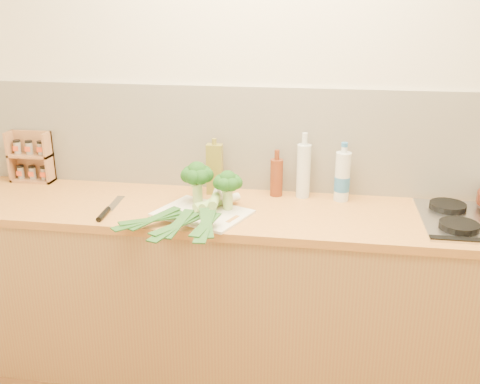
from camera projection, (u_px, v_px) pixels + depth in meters
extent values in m
plane|color=beige|center=(271.00, 115.00, 2.70)|extent=(3.50, 0.00, 3.50)
cube|color=silver|center=(270.00, 140.00, 2.74)|extent=(3.20, 0.02, 0.54)
cube|color=#A38144|center=(261.00, 296.00, 2.71)|extent=(3.20, 0.60, 0.86)
cube|color=#CB833B|center=(262.00, 214.00, 2.56)|extent=(3.20, 0.62, 0.04)
cylinder|color=black|center=(459.00, 226.00, 2.31)|extent=(0.17, 0.17, 0.03)
cylinder|color=black|center=(448.00, 206.00, 2.53)|extent=(0.17, 0.17, 0.03)
cube|color=white|center=(202.00, 213.00, 2.50)|extent=(0.49, 0.43, 0.01)
cylinder|color=#9EC170|center=(198.00, 193.00, 2.59)|extent=(0.05, 0.05, 0.10)
sphere|color=#153E11|center=(197.00, 171.00, 2.56)|extent=(0.10, 0.10, 0.10)
sphere|color=#153E11|center=(206.00, 175.00, 2.56)|extent=(0.07, 0.07, 0.07)
sphere|color=#153E11|center=(204.00, 173.00, 2.59)|extent=(0.07, 0.07, 0.07)
sphere|color=#153E11|center=(197.00, 172.00, 2.60)|extent=(0.07, 0.07, 0.07)
sphere|color=#153E11|center=(190.00, 173.00, 2.59)|extent=(0.07, 0.07, 0.07)
sphere|color=#153E11|center=(188.00, 175.00, 2.55)|extent=(0.07, 0.07, 0.07)
sphere|color=#153E11|center=(193.00, 177.00, 2.52)|extent=(0.07, 0.07, 0.07)
sphere|color=#153E11|center=(201.00, 177.00, 2.53)|extent=(0.07, 0.07, 0.07)
cylinder|color=#9EC170|center=(228.00, 200.00, 2.52)|extent=(0.05, 0.05, 0.09)
sphere|color=#153E11|center=(228.00, 179.00, 2.48)|extent=(0.09, 0.09, 0.09)
sphere|color=#153E11|center=(236.00, 183.00, 2.48)|extent=(0.06, 0.06, 0.06)
sphere|color=#153E11|center=(234.00, 180.00, 2.51)|extent=(0.06, 0.06, 0.06)
sphere|color=#153E11|center=(227.00, 180.00, 2.52)|extent=(0.06, 0.06, 0.06)
sphere|color=#153E11|center=(221.00, 181.00, 2.51)|extent=(0.06, 0.06, 0.06)
sphere|color=#153E11|center=(220.00, 183.00, 2.48)|extent=(0.06, 0.06, 0.06)
sphere|color=#153E11|center=(224.00, 185.00, 2.45)|extent=(0.06, 0.06, 0.06)
sphere|color=#153E11|center=(232.00, 185.00, 2.46)|extent=(0.06, 0.06, 0.06)
cylinder|color=white|center=(229.00, 199.00, 2.59)|extent=(0.11, 0.11, 0.04)
cylinder|color=#86AF57|center=(207.00, 205.00, 2.52)|extent=(0.13, 0.13, 0.04)
cube|color=#194318|center=(153.00, 220.00, 2.35)|extent=(0.27, 0.22, 0.02)
cube|color=#194318|center=(148.00, 220.00, 2.34)|extent=(0.27, 0.28, 0.01)
cube|color=#194318|center=(154.00, 218.00, 2.35)|extent=(0.18, 0.26, 0.02)
cylinder|color=white|center=(221.00, 196.00, 2.58)|extent=(0.07, 0.11, 0.04)
cylinder|color=#86AF57|center=(209.00, 204.00, 2.48)|extent=(0.08, 0.14, 0.04)
cube|color=#194318|center=(177.00, 225.00, 2.25)|extent=(0.18, 0.29, 0.02)
cube|color=#194318|center=(174.00, 226.00, 2.23)|extent=(0.15, 0.34, 0.01)
cube|color=#194318|center=(178.00, 223.00, 2.25)|extent=(0.07, 0.28, 0.02)
cylinder|color=white|center=(217.00, 193.00, 2.57)|extent=(0.05, 0.10, 0.04)
cylinder|color=#86AF57|center=(214.00, 201.00, 2.47)|extent=(0.05, 0.13, 0.04)
cube|color=#194318|center=(206.00, 224.00, 2.21)|extent=(0.08, 0.30, 0.02)
cube|color=#194318|center=(205.00, 226.00, 2.19)|extent=(0.08, 0.34, 0.01)
cube|color=#194318|center=(206.00, 222.00, 2.22)|extent=(0.12, 0.28, 0.02)
cube|color=silver|center=(115.00, 203.00, 2.63)|extent=(0.05, 0.21, 0.00)
cylinder|color=black|center=(103.00, 214.00, 2.47)|extent=(0.03, 0.14, 0.03)
cube|color=#AE754A|center=(34.00, 155.00, 2.95)|extent=(0.23, 0.01, 0.28)
cube|color=#AE754A|center=(34.00, 180.00, 2.96)|extent=(0.23, 0.09, 0.01)
cube|color=#AE754A|center=(30.00, 155.00, 2.91)|extent=(0.23, 0.09, 0.01)
cube|color=#AE754A|center=(12.00, 156.00, 2.93)|extent=(0.01, 0.09, 0.28)
cube|color=#AE754A|center=(49.00, 158.00, 2.90)|extent=(0.01, 0.09, 0.28)
cylinder|color=gray|center=(21.00, 173.00, 2.96)|extent=(0.04, 0.04, 0.06)
cylinder|color=gray|center=(33.00, 173.00, 2.95)|extent=(0.04, 0.04, 0.06)
cylinder|color=gray|center=(44.00, 174.00, 2.94)|extent=(0.04, 0.04, 0.06)
cylinder|color=gray|center=(17.00, 148.00, 2.91)|extent=(0.04, 0.04, 0.06)
cylinder|color=gray|center=(29.00, 148.00, 2.90)|extent=(0.04, 0.04, 0.06)
cylinder|color=gray|center=(41.00, 149.00, 2.89)|extent=(0.04, 0.04, 0.06)
cube|color=olive|center=(215.00, 169.00, 2.73)|extent=(0.08, 0.05, 0.26)
cylinder|color=olive|center=(214.00, 142.00, 2.68)|extent=(0.02, 0.02, 0.03)
cylinder|color=silver|center=(303.00, 171.00, 2.68)|extent=(0.07, 0.07, 0.27)
cylinder|color=silver|center=(305.00, 139.00, 2.63)|extent=(0.03, 0.03, 0.06)
cylinder|color=#632A12|center=(276.00, 178.00, 2.71)|extent=(0.06, 0.06, 0.19)
cylinder|color=#632A12|center=(277.00, 155.00, 2.67)|extent=(0.03, 0.03, 0.05)
cylinder|color=silver|center=(342.00, 177.00, 2.64)|extent=(0.08, 0.08, 0.25)
cylinder|color=silver|center=(344.00, 150.00, 2.59)|extent=(0.03, 0.03, 0.03)
cylinder|color=#2D6CAA|center=(342.00, 184.00, 2.65)|extent=(0.08, 0.08, 0.07)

